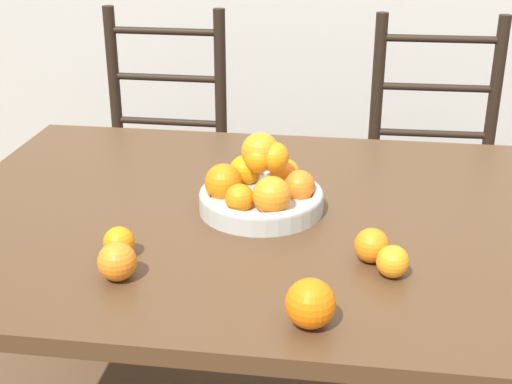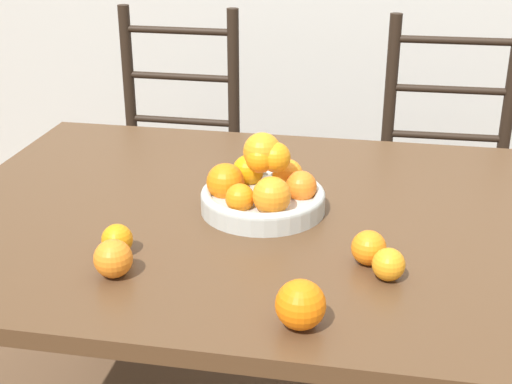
# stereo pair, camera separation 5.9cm
# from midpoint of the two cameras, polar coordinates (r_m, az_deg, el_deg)

# --- Properties ---
(dining_table) EXTENTS (1.62, 1.05, 0.73)m
(dining_table) POSITION_cam_midpoint_polar(r_m,az_deg,el_deg) (1.60, 2.69, -4.53)
(dining_table) COLOR #4C331E
(dining_table) RESTS_ON ground_plane
(fruit_bowl) EXTENTS (0.27, 0.27, 0.18)m
(fruit_bowl) POSITION_cam_midpoint_polar(r_m,az_deg,el_deg) (1.56, -0.70, 0.26)
(fruit_bowl) COLOR #B2B7B2
(fruit_bowl) RESTS_ON dining_table
(orange_loose_0) EXTENTS (0.07, 0.07, 0.07)m
(orange_loose_0) POSITION_cam_midpoint_polar(r_m,az_deg,el_deg) (1.32, -12.30, -5.47)
(orange_loose_0) COLOR orange
(orange_loose_0) RESTS_ON dining_table
(orange_loose_1) EXTENTS (0.06, 0.06, 0.06)m
(orange_loose_1) POSITION_cam_midpoint_polar(r_m,az_deg,el_deg) (1.40, -12.09, -3.97)
(orange_loose_1) COLOR orange
(orange_loose_1) RESTS_ON dining_table
(orange_loose_2) EXTENTS (0.06, 0.06, 0.06)m
(orange_loose_2) POSITION_cam_midpoint_polar(r_m,az_deg,el_deg) (1.32, 9.63, -5.52)
(orange_loose_2) COLOR orange
(orange_loose_2) RESTS_ON dining_table
(orange_loose_3) EXTENTS (0.07, 0.07, 0.07)m
(orange_loose_3) POSITION_cam_midpoint_polar(r_m,az_deg,el_deg) (1.37, 8.02, -4.27)
(orange_loose_3) COLOR orange
(orange_loose_3) RESTS_ON dining_table
(orange_loose_4) EXTENTS (0.08, 0.08, 0.08)m
(orange_loose_4) POSITION_cam_midpoint_polar(r_m,az_deg,el_deg) (1.16, 2.92, -8.92)
(orange_loose_4) COLOR orange
(orange_loose_4) RESTS_ON dining_table
(chair_left) EXTENTS (0.42, 0.40, 1.02)m
(chair_left) POSITION_cam_midpoint_polar(r_m,az_deg,el_deg) (2.48, -8.33, 1.38)
(chair_left) COLOR black
(chair_left) RESTS_ON ground_plane
(chair_right) EXTENTS (0.43, 0.41, 1.02)m
(chair_right) POSITION_cam_midpoint_polar(r_m,az_deg,el_deg) (2.40, 13.18, 0.20)
(chair_right) COLOR black
(chair_right) RESTS_ON ground_plane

